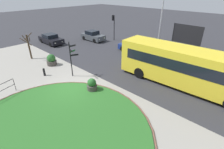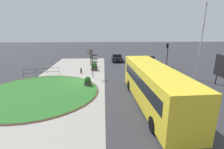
# 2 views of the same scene
# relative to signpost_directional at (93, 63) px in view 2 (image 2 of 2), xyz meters

# --- Properties ---
(ground) EXTENTS (120.00, 120.00, 0.00)m
(ground) POSITION_rel_signpost_directional_xyz_m (1.79, -1.42, -1.95)
(ground) COLOR #333338
(sidewalk_paving) EXTENTS (32.00, 8.86, 0.02)m
(sidewalk_paving) POSITION_rel_signpost_directional_xyz_m (1.79, -2.99, -1.94)
(sidewalk_paving) COLOR #9E998E
(sidewalk_paving) RESTS_ON ground
(grass_island) EXTENTS (11.52, 11.52, 0.10)m
(grass_island) POSITION_rel_signpost_directional_xyz_m (5.11, -5.10, -1.90)
(grass_island) COLOR #2D6B28
(grass_island) RESTS_ON ground
(grass_kerb_ring) EXTENTS (11.83, 11.83, 0.11)m
(grass_kerb_ring) POSITION_rel_signpost_directional_xyz_m (5.11, -5.10, -1.90)
(grass_kerb_ring) COLOR brown
(grass_kerb_ring) RESTS_ON ground
(signpost_directional) EXTENTS (0.71, 0.83, 3.36)m
(signpost_directional) POSITION_rel_signpost_directional_xyz_m (0.00, 0.00, 0.00)
(signpost_directional) COLOR black
(signpost_directional) RESTS_ON ground
(bollard_foreground) EXTENTS (0.20, 0.20, 0.78)m
(bollard_foreground) POSITION_rel_signpost_directional_xyz_m (-2.07, -1.87, -1.55)
(bollard_foreground) COLOR black
(bollard_foreground) RESTS_ON ground
(railing_grass_edge) EXTENTS (1.29, 4.19, 1.12)m
(railing_grass_edge) POSITION_rel_signpost_directional_xyz_m (-0.65, -6.83, -1.23)
(railing_grass_edge) COLOR black
(railing_grass_edge) RESTS_ON ground
(bus_yellow) EXTENTS (11.50, 3.08, 3.24)m
(bus_yellow) POSITION_rel_signpost_directional_xyz_m (8.33, 5.36, -0.21)
(bus_yellow) COLOR yellow
(bus_yellow) RESTS_ON ground
(car_near_lane) EXTENTS (4.13, 1.83, 1.36)m
(car_near_lane) POSITION_rel_signpost_directional_xyz_m (0.02, 9.47, -1.32)
(car_near_lane) COLOR navy
(car_near_lane) RESTS_ON ground
(car_far_lane) EXTENTS (4.04, 2.00, 1.51)m
(car_far_lane) POSITION_rel_signpost_directional_xyz_m (-8.06, 9.43, -1.26)
(car_far_lane) COLOR #474C51
(car_far_lane) RESTS_ON ground
(car_trailing) EXTENTS (4.43, 1.95, 1.41)m
(car_trailing) POSITION_rel_signpost_directional_xyz_m (-11.33, 3.94, -1.30)
(car_trailing) COLOR black
(car_trailing) RESTS_ON ground
(traffic_light_near) EXTENTS (0.49, 0.31, 3.84)m
(traffic_light_near) POSITION_rel_signpost_directional_xyz_m (-5.76, 11.77, 0.86)
(traffic_light_near) COLOR black
(traffic_light_near) RESTS_ON ground
(lamppost_tall) EXTENTS (0.32, 0.32, 9.00)m
(lamppost_tall) POSITION_rel_signpost_directional_xyz_m (1.60, 12.89, 2.84)
(lamppost_tall) COLOR #B7B7BC
(lamppost_tall) RESTS_ON ground
(planter_near_signpost) EXTENTS (1.04, 1.04, 1.22)m
(planter_near_signpost) POSITION_rel_signpost_directional_xyz_m (-3.87, -0.10, -1.41)
(planter_near_signpost) COLOR #47423D
(planter_near_signpost) RESTS_ON ground
(planter_kerbside) EXTENTS (0.83, 0.83, 1.08)m
(planter_kerbside) POSITION_rel_signpost_directional_xyz_m (3.24, -0.45, -1.46)
(planter_kerbside) COLOR #47423D
(planter_kerbside) RESTS_ON ground
(street_tree_bare) EXTENTS (1.53, 1.53, 3.00)m
(street_tree_bare) POSITION_rel_signpost_directional_xyz_m (-7.28, -0.86, -0.29)
(street_tree_bare) COLOR #423323
(street_tree_bare) RESTS_ON ground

